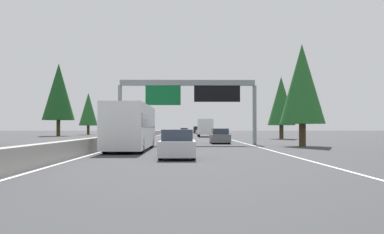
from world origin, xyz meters
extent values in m
plane|color=#38383A|center=(60.00, 0.00, 0.00)|extent=(320.00, 320.00, 0.00)
cube|color=#9E9B93|center=(80.00, 0.30, 0.45)|extent=(180.00, 0.56, 0.90)
cube|color=silver|center=(70.00, -11.52, 0.01)|extent=(160.00, 0.16, 0.01)
cube|color=silver|center=(70.00, -0.25, 0.01)|extent=(160.00, 0.16, 0.01)
cylinder|color=gray|center=(37.26, 0.30, 2.70)|extent=(0.36, 0.36, 5.41)
cylinder|color=gray|center=(37.26, -12.02, 2.70)|extent=(0.36, 0.36, 5.41)
cube|color=gray|center=(37.26, -5.86, 5.66)|extent=(0.50, 12.32, 0.50)
cube|color=#0C602D|center=(37.11, -3.64, 4.56)|extent=(0.12, 3.20, 1.90)
cube|color=black|center=(37.11, -8.57, 4.66)|extent=(0.16, 4.20, 1.50)
cube|color=silver|center=(18.77, -5.28, 0.53)|extent=(4.40, 1.80, 0.76)
cube|color=#2D3847|center=(18.55, -5.28, 1.19)|extent=(2.46, 1.51, 0.56)
cylinder|color=black|center=(20.18, -4.49, 0.32)|extent=(0.64, 0.22, 0.64)
cylinder|color=black|center=(20.18, -6.07, 0.32)|extent=(0.64, 0.22, 0.64)
cylinder|color=black|center=(17.36, -4.49, 0.32)|extent=(0.64, 0.22, 0.64)
cylinder|color=black|center=(17.36, -6.07, 0.32)|extent=(0.64, 0.22, 0.64)
cube|color=white|center=(27.22, -1.92, 1.65)|extent=(11.50, 2.50, 2.90)
cube|color=#2D3847|center=(27.22, -1.92, 2.01)|extent=(11.04, 2.55, 0.84)
cylinder|color=black|center=(31.24, -0.82, 0.50)|extent=(1.00, 0.30, 1.00)
cylinder|color=black|center=(31.24, -3.02, 0.50)|extent=(1.00, 0.30, 1.00)
cylinder|color=black|center=(23.19, -0.82, 0.50)|extent=(1.00, 0.30, 1.00)
cylinder|color=black|center=(23.19, -3.02, 0.50)|extent=(1.00, 0.30, 1.00)
cube|color=slate|center=(40.32, -9.06, 0.53)|extent=(4.40, 1.80, 0.76)
cube|color=#2D3847|center=(40.10, -9.06, 1.19)|extent=(2.46, 1.51, 0.56)
cylinder|color=black|center=(41.73, -8.27, 0.32)|extent=(0.64, 0.22, 0.64)
cylinder|color=black|center=(41.73, -9.85, 0.32)|extent=(0.64, 0.22, 0.64)
cylinder|color=black|center=(38.91, -8.27, 0.32)|extent=(0.64, 0.22, 0.64)
cylinder|color=black|center=(38.91, -9.85, 0.32)|extent=(0.64, 0.22, 0.64)
cube|color=red|center=(92.84, -5.41, 0.53)|extent=(4.40, 1.80, 0.76)
cube|color=#2D3847|center=(92.62, -5.41, 1.19)|extent=(2.46, 1.51, 0.56)
cylinder|color=black|center=(94.24, -4.62, 0.32)|extent=(0.64, 0.22, 0.64)
cylinder|color=black|center=(94.24, -6.20, 0.32)|extent=(0.64, 0.22, 0.64)
cylinder|color=black|center=(91.43, -4.62, 0.32)|extent=(0.64, 0.22, 0.64)
cylinder|color=black|center=(91.43, -6.20, 0.32)|extent=(0.64, 0.22, 0.64)
cube|color=black|center=(118.25, -8.86, 0.61)|extent=(5.60, 2.00, 0.70)
cube|color=black|center=(119.26, -8.86, 1.41)|extent=(2.24, 1.84, 0.90)
cube|color=#2D3847|center=(119.26, -8.86, 1.50)|extent=(2.02, 1.92, 0.41)
cylinder|color=black|center=(120.10, -8.00, 0.40)|extent=(0.80, 0.28, 0.80)
cylinder|color=black|center=(120.10, -9.72, 0.40)|extent=(0.80, 0.28, 0.80)
cylinder|color=black|center=(116.40, -8.00, 0.40)|extent=(0.80, 0.28, 0.80)
cylinder|color=black|center=(116.40, -9.72, 0.40)|extent=(0.80, 0.28, 0.80)
cube|color=#1E4793|center=(126.49, -8.90, 0.97)|extent=(5.00, 1.95, 1.44)
cube|color=#2D3847|center=(124.19, -8.90, 1.22)|extent=(0.08, 1.48, 0.56)
cylinder|color=black|center=(128.19, -8.05, 0.35)|extent=(0.70, 0.24, 0.70)
cylinder|color=black|center=(128.19, -9.76, 0.35)|extent=(0.70, 0.24, 0.70)
cylinder|color=black|center=(124.79, -8.05, 0.35)|extent=(0.70, 0.24, 0.70)
cylinder|color=black|center=(124.79, -9.76, 0.35)|extent=(0.70, 0.24, 0.70)
cube|color=white|center=(71.49, -8.95, 1.70)|extent=(6.12, 2.40, 2.50)
cube|color=red|center=(75.74, -8.95, 1.40)|extent=(2.38, 2.30, 1.90)
cylinder|color=black|center=(75.57, -7.89, 0.45)|extent=(0.90, 0.28, 0.90)
cylinder|color=black|center=(75.57, -10.01, 0.45)|extent=(0.90, 0.28, 0.90)
cylinder|color=black|center=(69.79, -7.89, 0.45)|extent=(0.90, 0.28, 0.90)
cylinder|color=black|center=(69.79, -10.01, 0.45)|extent=(0.90, 0.28, 0.90)
cube|color=white|center=(111.01, -9.22, 0.53)|extent=(4.40, 1.80, 0.76)
cube|color=#2D3847|center=(110.79, -9.22, 1.19)|extent=(2.46, 1.51, 0.56)
cylinder|color=black|center=(112.42, -8.43, 0.32)|extent=(0.64, 0.22, 0.64)
cylinder|color=black|center=(112.42, -10.01, 0.32)|extent=(0.64, 0.22, 0.64)
cylinder|color=black|center=(109.60, -8.43, 0.32)|extent=(0.64, 0.22, 0.64)
cylinder|color=black|center=(109.60, -10.01, 0.32)|extent=(0.64, 0.22, 0.64)
cube|color=silver|center=(89.31, 2.73, 0.53)|extent=(4.40, 1.80, 0.76)
cube|color=#2D3847|center=(89.09, 2.73, 1.19)|extent=(2.46, 1.51, 0.56)
cylinder|color=black|center=(90.72, 3.52, 0.32)|extent=(0.64, 0.22, 0.64)
cylinder|color=black|center=(90.72, 1.94, 0.32)|extent=(0.64, 0.22, 0.64)
cylinder|color=black|center=(87.91, 3.52, 0.32)|extent=(0.64, 0.22, 0.64)
cylinder|color=black|center=(87.91, 1.94, 0.32)|extent=(0.64, 0.22, 0.64)
cylinder|color=#4C3823|center=(33.32, -15.40, 0.94)|extent=(0.57, 0.57, 1.88)
cone|color=#236028|center=(33.32, -15.40, 5.22)|extent=(3.77, 3.77, 6.67)
cylinder|color=#4C3823|center=(57.90, -18.80, 0.94)|extent=(0.57, 0.57, 1.88)
cone|color=#236028|center=(57.90, -18.80, 5.22)|extent=(3.76, 3.76, 6.67)
cylinder|color=#4C3823|center=(79.72, 17.62, 1.47)|extent=(0.68, 0.68, 2.94)
cone|color=#194C1E|center=(79.72, 17.62, 8.15)|extent=(5.88, 5.88, 10.42)
cylinder|color=#4C3823|center=(94.78, 15.34, 1.00)|extent=(0.58, 0.58, 2.00)
cone|color=#236028|center=(94.78, 15.34, 5.54)|extent=(3.99, 3.99, 7.08)
camera|label=1|loc=(-4.70, -5.70, 1.58)|focal=43.01mm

